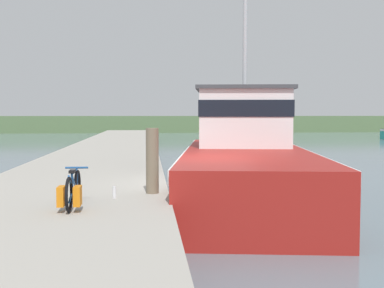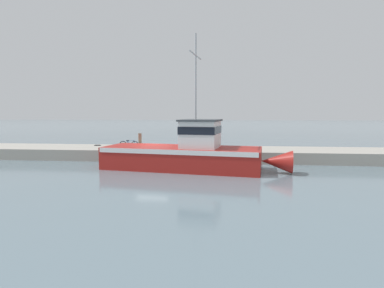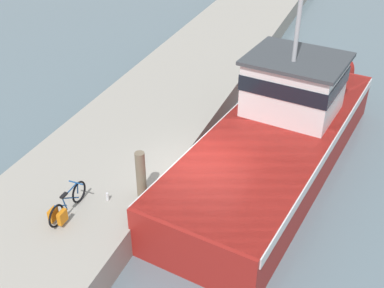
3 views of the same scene
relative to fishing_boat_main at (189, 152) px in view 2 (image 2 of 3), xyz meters
name	(u,v)px [view 2 (image 2 of 3)]	position (x,y,z in m)	size (l,w,h in m)	color
ground_plane	(154,165)	(-1.64, -2.99, -1.22)	(320.00, 320.00, 0.00)	slate
dock_pier	(162,153)	(-4.98, -2.99, -0.75)	(4.76, 80.00, 0.94)	#A39E93
fishing_boat_main	(189,152)	(0.00, 0.00, 0.00)	(5.19, 13.41, 9.43)	maroon
bicycle_touring	(127,144)	(-4.44, -6.01, 0.04)	(0.44, 1.70, 0.70)	black
mooring_post	(140,142)	(-2.96, -4.42, 0.43)	(0.28, 0.28, 1.43)	#756651
hose_coil	(97,145)	(-6.26, -9.53, -0.26)	(0.64, 0.64, 0.05)	black
water_bottle_by_bike	(136,148)	(-3.75, -5.00, -0.16)	(0.07, 0.07, 0.25)	silver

